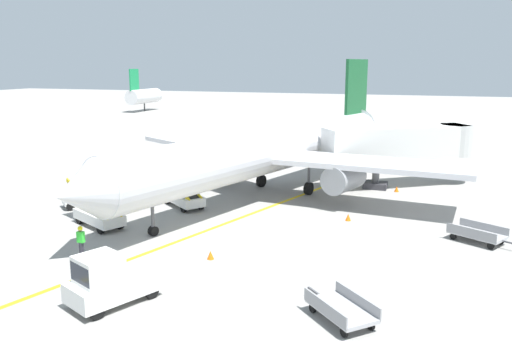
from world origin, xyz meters
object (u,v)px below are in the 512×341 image
safety_cone_nose_right (397,189)px  belt_loader_forward_hold (98,213)px  jet_bridge (413,142)px  baggage_cart_loaded (477,234)px  safety_cone_nose_left (348,217)px  baggage_cart_empty_trailing (341,309)px  ground_crew_marshaller (81,241)px  safety_cone_wingtip_left (210,255)px  airliner (274,150)px  baggage_tug_near_wing (83,194)px  pushback_tug (109,281)px  belt_loader_aft_hold (183,195)px

safety_cone_nose_right → belt_loader_forward_hold: bearing=-137.8°
jet_bridge → baggage_cart_loaded: jet_bridge is taller
safety_cone_nose_left → baggage_cart_empty_trailing: bearing=-81.8°
belt_loader_forward_hold → ground_crew_marshaller: (2.51, -4.83, 0.13)m
baggage_cart_loaded → safety_cone_nose_right: bearing=116.0°
jet_bridge → safety_cone_nose_left: 12.12m
jet_bridge → baggage_cart_loaded: 13.88m
safety_cone_wingtip_left → airliner: bearing=94.2°
airliner → baggage_tug_near_wing: (-11.28, -7.64, -2.49)m
safety_cone_wingtip_left → baggage_cart_empty_trailing: bearing=-29.9°
airliner → jet_bridge: size_ratio=2.90×
airliner → jet_bridge: (9.61, 6.32, 0.12)m
jet_bridge → safety_cone_wingtip_left: (-8.61, -20.08, -3.32)m
baggage_tug_near_wing → safety_cone_wingtip_left: size_ratio=6.07×
jet_bridge → baggage_cart_empty_trailing: (-1.29, -24.28, -3.07)m
pushback_tug → baggage_cart_loaded: 19.67m
baggage_cart_loaded → jet_bridge: bearing=108.1°
baggage_cart_loaded → safety_cone_wingtip_left: (-12.81, -7.22, -0.25)m
belt_loader_aft_hold → ground_crew_marshaller: size_ratio=2.79×
baggage_cart_empty_trailing → pushback_tug: bearing=-169.4°
jet_bridge → ground_crew_marshaller: 26.74m
airliner → baggage_tug_near_wing: 13.85m
pushback_tug → baggage_cart_empty_trailing: (9.15, 1.71, -0.53)m
pushback_tug → ground_crew_marshaller: bearing=138.4°
baggage_cart_empty_trailing → safety_cone_nose_right: bearing=89.0°
airliner → safety_cone_nose_right: bearing=24.1°
baggage_cart_empty_trailing → safety_cone_wingtip_left: bearing=150.1°
belt_loader_forward_hold → safety_cone_nose_left: belt_loader_forward_hold is taller
ground_crew_marshaller → pushback_tug: bearing=-41.6°
airliner → belt_loader_forward_hold: 13.66m
pushback_tug → safety_cone_nose_left: (7.27, 14.78, -0.77)m
baggage_tug_near_wing → baggage_cart_empty_trailing: baggage_tug_near_wing is taller
airliner → pushback_tug: 19.83m
airliner → baggage_cart_empty_trailing: 20.01m
baggage_tug_near_wing → ground_crew_marshaller: baggage_tug_near_wing is taller
safety_cone_nose_left → safety_cone_wingtip_left: bearing=-121.5°
pushback_tug → belt_loader_forward_hold: belt_loader_forward_hold is taller
safety_cone_nose_left → safety_cone_wingtip_left: (-5.44, -8.87, 0.00)m
baggage_cart_loaded → safety_cone_nose_right: (-5.09, 10.45, -0.25)m
baggage_cart_empty_trailing → safety_cone_nose_left: bearing=98.2°
airliner → safety_cone_nose_left: size_ratio=78.52×
airliner → pushback_tug: size_ratio=8.50×
baggage_cart_empty_trailing → belt_loader_forward_hold: bearing=156.4°
pushback_tug → safety_cone_wingtip_left: bearing=72.8°
airliner → baggage_tug_near_wing: bearing=-145.9°
ground_crew_marshaller → safety_cone_wingtip_left: (6.17, 2.05, -0.69)m
safety_cone_nose_right → safety_cone_nose_left: bearing=-104.5°
belt_loader_aft_hold → baggage_cart_loaded: bearing=-3.9°
pushback_tug → belt_loader_forward_hold: size_ratio=0.81×
safety_cone_nose_right → airliner: bearing=-155.9°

